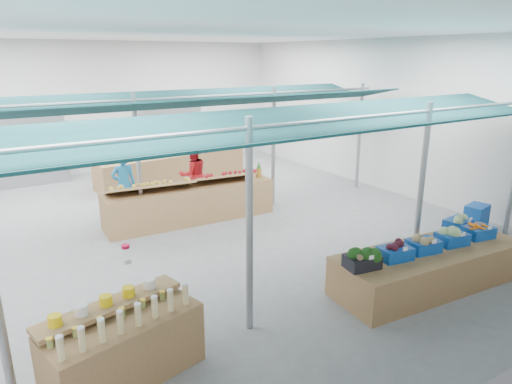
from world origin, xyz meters
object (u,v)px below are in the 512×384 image
bottle_shelf (122,345)px  crate_stack (476,219)px  vendor_left (124,185)px  vendor_right (193,175)px  fruit_counter (190,203)px  veg_counter (429,268)px

bottle_shelf → crate_stack: (7.88, 0.51, -0.12)m
crate_stack → vendor_left: vendor_left is taller
vendor_right → fruit_counter: bearing=64.7°
veg_counter → vendor_left: 6.98m
fruit_counter → vendor_right: bearing=64.7°
fruit_counter → vendor_left: bearing=140.8°
fruit_counter → veg_counter: bearing=-65.2°
bottle_shelf → fruit_counter: bottle_shelf is taller
fruit_counter → crate_stack: (4.89, -4.08, -0.10)m
bottle_shelf → fruit_counter: (2.99, 4.59, -0.01)m
bottle_shelf → crate_stack: 7.90m
veg_counter → vendor_right: vendor_right is taller
fruit_counter → crate_stack: size_ratio=6.19×
veg_counter → crate_stack: size_ratio=5.34×
bottle_shelf → vendor_left: 5.97m
veg_counter → fruit_counter: 5.46m
bottle_shelf → veg_counter: size_ratio=0.57×
fruit_counter → vendor_left: size_ratio=2.50×
vendor_right → crate_stack: bearing=132.9°
vendor_left → vendor_right: same height
fruit_counter → crate_stack: bearing=-36.5°
bottle_shelf → vendor_right: size_ratio=1.22×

